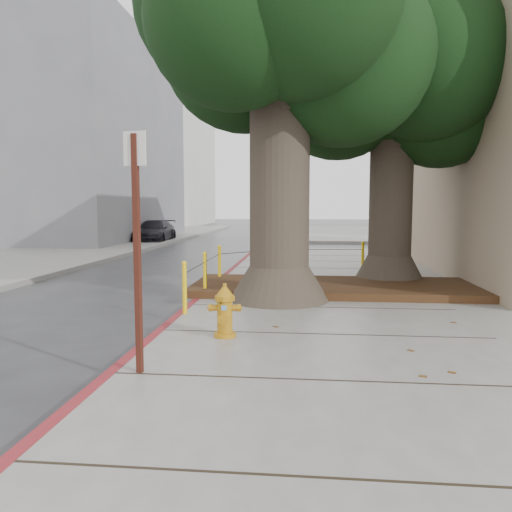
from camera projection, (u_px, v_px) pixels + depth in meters
The scene contains 13 objects.
ground at pixel (289, 343), 7.53m from camera, with size 140.00×140.00×0.00m, color #28282B.
sidewalk_far at pixel (385, 233), 36.63m from camera, with size 16.00×20.00×0.15m, color slate.
curb_red at pixel (196, 303), 10.20m from camera, with size 0.14×26.00×0.16m, color maroon.
planter_bed at pixel (335, 287), 11.28m from camera, with size 6.40×2.60×0.16m, color black.
building_far_grey at pixel (54, 141), 30.20m from camera, with size 12.00×16.00×12.00m, color slate.
building_far_white at pixel (144, 154), 53.02m from camera, with size 12.00×18.00×15.00m, color silver.
tree_near at pixel (297, 36), 9.78m from camera, with size 4.50×3.80×7.68m.
tree_far at pixel (407, 83), 12.04m from camera, with size 4.50×3.80×7.17m.
bollard_ring at pixel (259, 265), 11.88m from camera, with size 3.79×5.39×0.95m.
fire_hydrant at pixel (225, 311), 7.28m from camera, with size 0.41×0.37×0.79m.
signpost at pixel (137, 239), 5.61m from camera, with size 0.27×0.08×2.73m.
car_silver at pixel (421, 235), 25.29m from camera, with size 1.40×3.47×1.18m, color #B2B2B8.
car_dark at pixel (154, 231), 28.07m from camera, with size 1.76×4.32×1.25m, color black.
Camera 1 is at (0.24, -7.38, 2.06)m, focal length 35.00 mm.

